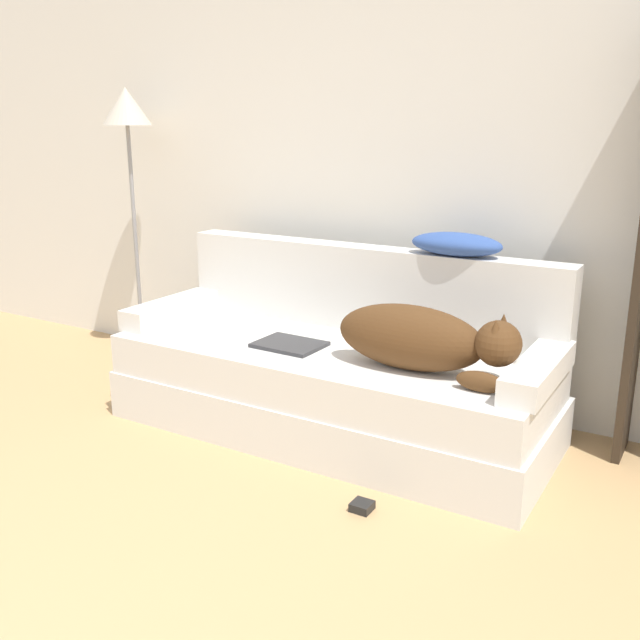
% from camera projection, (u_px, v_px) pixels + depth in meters
% --- Properties ---
extents(wall_back, '(7.81, 0.06, 2.70)m').
position_uv_depth(wall_back, '(426.00, 140.00, 3.52)').
color(wall_back, silver).
rests_on(wall_back, ground_plane).
extents(couch, '(2.07, 0.84, 0.42)m').
position_uv_depth(couch, '(330.00, 389.00, 3.38)').
color(couch, silver).
rests_on(couch, ground_plane).
extents(couch_backrest, '(2.03, 0.15, 0.42)m').
position_uv_depth(couch_backrest, '(365.00, 288.00, 3.56)').
color(couch_backrest, silver).
rests_on(couch_backrest, couch).
extents(couch_arm_left, '(0.15, 0.65, 0.11)m').
position_uv_depth(couch_arm_left, '(174.00, 309.00, 3.78)').
color(couch_arm_left, silver).
rests_on(couch_arm_left, couch).
extents(couch_arm_right, '(0.15, 0.65, 0.11)m').
position_uv_depth(couch_arm_right, '(539.00, 371.00, 2.83)').
color(couch_arm_right, silver).
rests_on(couch_arm_right, couch).
extents(dog, '(0.80, 0.27, 0.28)m').
position_uv_depth(dog, '(422.00, 339.00, 2.96)').
color(dog, '#513319').
rests_on(dog, couch).
extents(laptop, '(0.31, 0.24, 0.02)m').
position_uv_depth(laptop, '(289.00, 344.00, 3.32)').
color(laptop, '#2D2D30').
rests_on(laptop, couch).
extents(throw_pillow, '(0.43, 0.21, 0.11)m').
position_uv_depth(throw_pillow, '(456.00, 244.00, 3.25)').
color(throw_pillow, '#335199').
rests_on(throw_pillow, couch_backrest).
extents(floor_lamp, '(0.28, 0.28, 1.63)m').
position_uv_depth(floor_lamp, '(128.00, 130.00, 4.13)').
color(floor_lamp, gray).
rests_on(floor_lamp, ground_plane).
extents(power_adapter, '(0.08, 0.08, 0.03)m').
position_uv_depth(power_adapter, '(362.00, 506.00, 2.72)').
color(power_adapter, black).
rests_on(power_adapter, ground_plane).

